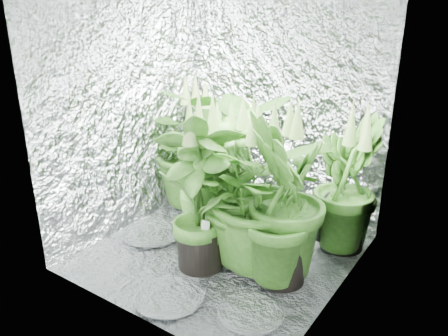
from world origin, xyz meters
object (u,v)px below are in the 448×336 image
plant_c (347,186)px  plant_h (226,185)px  plant_e (252,190)px  plant_g (285,201)px  plant_f (200,193)px  plant_b (232,175)px  plant_d (209,187)px  plant_a (197,147)px  circulation_fan (330,225)px

plant_c → plant_h: 0.80m
plant_e → plant_g: size_ratio=0.98×
plant_c → plant_g: bearing=-105.0°
plant_e → plant_h: size_ratio=1.06×
plant_f → plant_g: bearing=16.1°
plant_b → plant_d: size_ratio=1.06×
plant_f → plant_a: bearing=128.6°
plant_a → plant_d: (0.39, -0.38, -0.12)m
plant_c → plant_f: (-0.66, -0.73, 0.05)m
plant_d → circulation_fan: size_ratio=2.10×
plant_a → plant_f: plant_f is taller
plant_f → plant_g: 0.52m
plant_f → plant_d: bearing=118.1°
plant_g → circulation_fan: 0.63m
circulation_fan → plant_e: bearing=-122.3°
plant_e → plant_c: bearing=54.3°
plant_f → circulation_fan: size_ratio=2.68×
plant_c → plant_e: (-0.40, -0.56, 0.07)m
plant_d → plant_h: (0.21, -0.09, 0.09)m
plant_a → plant_b: size_ratio=1.19×
plant_c → plant_e: bearing=-125.7°
plant_c → plant_d: 0.93m
plant_g → plant_d: bearing=164.5°
plant_b → plant_a: bearing=160.2°
plant_a → plant_d: plant_a is taller
plant_d → plant_b: bearing=79.4°
plant_d → plant_f: (0.18, -0.33, 0.11)m
plant_e → plant_g: 0.24m
plant_a → plant_e: (0.83, -0.54, 0.01)m
plant_d → plant_c: bearing=25.5°
plant_d → circulation_fan: bearing=23.2°
plant_d → plant_f: plant_f is taller
plant_b → plant_g: (0.64, -0.41, 0.11)m
plant_d → plant_h: 0.25m
plant_c → plant_e: size_ratio=0.91×
circulation_fan → plant_b: bearing=-169.8°
plant_d → plant_h: bearing=-23.4°
plant_b → plant_f: size_ratio=0.83×
plant_a → plant_h: bearing=-38.1°
plant_g → plant_h: size_ratio=1.08×
plant_b → plant_c: bearing=12.4°
plant_a → plant_g: size_ratio=0.96×
plant_a → plant_e: 0.99m
plant_c → plant_f: bearing=-131.9°
plant_b → plant_e: size_ratio=0.83×
plant_d → plant_e: size_ratio=0.78×
plant_a → plant_h: size_ratio=1.04×
plant_c → plant_g: 0.61m
plant_b → plant_g: plant_g is taller
plant_f → plant_g: size_ratio=0.98×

